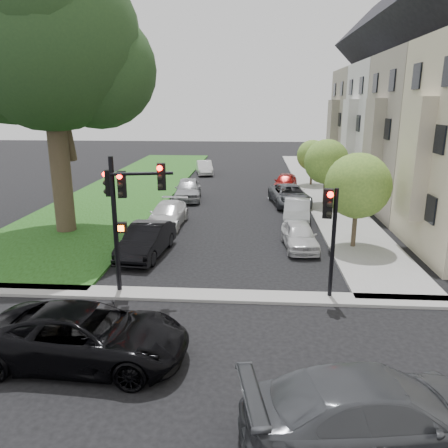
# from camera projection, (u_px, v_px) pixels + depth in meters

# --- Properties ---
(ground) EXTENTS (140.00, 140.00, 0.00)m
(ground) POSITION_uv_depth(u_px,v_px,m) (214.00, 323.00, 14.29)
(ground) COLOR black
(ground) RESTS_ON ground
(grass_strip) EXTENTS (8.00, 44.00, 0.12)m
(grass_strip) POSITION_uv_depth(u_px,v_px,m) (136.00, 185.00, 37.94)
(grass_strip) COLOR #18370A
(grass_strip) RESTS_ON ground
(sidewalk_right) EXTENTS (3.50, 44.00, 0.12)m
(sidewalk_right) POSITION_uv_depth(u_px,v_px,m) (319.00, 188.00, 36.90)
(sidewalk_right) COLOR gray
(sidewalk_right) RESTS_ON ground
(sidewalk_cross) EXTENTS (60.00, 1.00, 0.12)m
(sidewalk_cross) POSITION_uv_depth(u_px,v_px,m) (218.00, 296.00, 16.20)
(sidewalk_cross) COLOR gray
(sidewalk_cross) RESTS_ON ground
(house_b) EXTENTS (7.70, 7.55, 15.97)m
(house_b) POSITION_uv_depth(u_px,v_px,m) (440.00, 104.00, 26.51)
(house_b) COLOR #9F9A87
(house_b) RESTS_ON ground
(house_c) EXTENTS (7.70, 7.55, 15.97)m
(house_c) POSITION_uv_depth(u_px,v_px,m) (400.00, 103.00, 33.72)
(house_c) COLOR silver
(house_c) RESTS_ON ground
(house_d) EXTENTS (7.70, 7.55, 15.97)m
(house_d) POSITION_uv_depth(u_px,v_px,m) (375.00, 103.00, 40.92)
(house_d) COLOR slate
(house_d) RESTS_ON ground
(eucalyptus) EXTENTS (10.40, 9.44, 14.73)m
(eucalyptus) POSITION_uv_depth(u_px,v_px,m) (46.00, 39.00, 21.74)
(eucalyptus) COLOR #3E3321
(eucalyptus) RESTS_ON ground
(small_tree_a) EXTENTS (3.15, 3.15, 4.73)m
(small_tree_a) POSITION_uv_depth(u_px,v_px,m) (358.00, 186.00, 20.85)
(small_tree_a) COLOR #3E3321
(small_tree_a) RESTS_ON ground
(small_tree_b) EXTENTS (3.07, 3.07, 4.61)m
(small_tree_b) POSITION_uv_depth(u_px,v_px,m) (327.00, 162.00, 29.93)
(small_tree_b) COLOR #3E3321
(small_tree_b) RESTS_ON ground
(small_tree_c) EXTENTS (2.63, 2.63, 3.95)m
(small_tree_c) POSITION_uv_depth(u_px,v_px,m) (312.00, 155.00, 37.34)
(small_tree_c) COLOR #3E3321
(small_tree_c) RESTS_ON ground
(traffic_signal_main) EXTENTS (2.53, 0.69, 5.17)m
(traffic_signal_main) POSITION_uv_depth(u_px,v_px,m) (125.00, 201.00, 15.71)
(traffic_signal_main) COLOR black
(traffic_signal_main) RESTS_ON ground
(traffic_signal_secondary) EXTENTS (0.55, 0.45, 4.14)m
(traffic_signal_secondary) POSITION_uv_depth(u_px,v_px,m) (330.00, 223.00, 15.36)
(traffic_signal_secondary) COLOR black
(traffic_signal_secondary) RESTS_ON ground
(car_cross_near) EXTENTS (5.77, 2.85, 1.58)m
(car_cross_near) POSITION_uv_depth(u_px,v_px,m) (86.00, 335.00, 12.03)
(car_cross_near) COLOR black
(car_cross_near) RESTS_ON ground
(car_cross_far) EXTENTS (6.06, 3.34, 1.66)m
(car_cross_far) POSITION_uv_depth(u_px,v_px,m) (379.00, 412.00, 8.97)
(car_cross_far) COLOR #3F4247
(car_cross_far) RESTS_ON ground
(car_parked_0) EXTENTS (1.80, 3.92, 1.30)m
(car_parked_0) POSITION_uv_depth(u_px,v_px,m) (299.00, 236.00, 21.54)
(car_parked_0) COLOR silver
(car_parked_0) RESTS_ON ground
(car_parked_1) EXTENTS (1.94, 4.42, 1.41)m
(car_parked_1) POSITION_uv_depth(u_px,v_px,m) (297.00, 212.00, 26.03)
(car_parked_1) COLOR #999BA0
(car_parked_1) RESTS_ON ground
(car_parked_2) EXTENTS (3.02, 5.39, 1.42)m
(car_parked_2) POSITION_uv_depth(u_px,v_px,m) (290.00, 195.00, 30.63)
(car_parked_2) COLOR #3F4247
(car_parked_2) RESTS_ON ground
(car_parked_3) EXTENTS (2.42, 4.33, 1.39)m
(car_parked_3) POSITION_uv_depth(u_px,v_px,m) (285.00, 182.00, 35.88)
(car_parked_3) COLOR maroon
(car_parked_3) RESTS_ON ground
(car_parked_5) EXTENTS (2.04, 4.74, 1.52)m
(car_parked_5) POSITION_uv_depth(u_px,v_px,m) (147.00, 240.00, 20.44)
(car_parked_5) COLOR black
(car_parked_5) RESTS_ON ground
(car_parked_6) EXTENTS (2.03, 4.70, 1.35)m
(car_parked_6) POSITION_uv_depth(u_px,v_px,m) (168.00, 214.00, 25.52)
(car_parked_6) COLOR silver
(car_parked_6) RESTS_ON ground
(car_parked_7) EXTENTS (2.31, 4.81, 1.58)m
(car_parked_7) POSITION_uv_depth(u_px,v_px,m) (188.00, 189.00, 32.41)
(car_parked_7) COLOR #999BA0
(car_parked_7) RESTS_ON ground
(car_parked_9) EXTENTS (2.20, 4.31, 1.35)m
(car_parked_9) POSITION_uv_depth(u_px,v_px,m) (204.00, 168.00, 43.96)
(car_parked_9) COLOR silver
(car_parked_9) RESTS_ON ground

